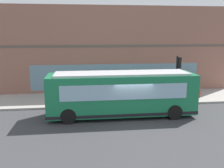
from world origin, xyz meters
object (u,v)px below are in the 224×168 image
object	(u,v)px
city_bus_nearside	(121,94)
fire_hydrant	(199,93)
traffic_light_near_corner	(178,70)
pedestrian_by_light_pole	(152,88)
pedestrian_near_building_entrance	(196,82)
pedestrian_near_hydrant	(123,84)

from	to	relation	value
city_bus_nearside	fire_hydrant	bearing A→B (deg)	-64.53
city_bus_nearside	traffic_light_near_corner	world-z (taller)	traffic_light_near_corner
city_bus_nearside	pedestrian_by_light_pole	distance (m)	4.48
fire_hydrant	pedestrian_by_light_pole	world-z (taller)	pedestrian_by_light_pole
pedestrian_near_building_entrance	traffic_light_near_corner	bearing A→B (deg)	134.13
pedestrian_near_hydrant	pedestrian_by_light_pole	distance (m)	3.07
city_bus_nearside	pedestrian_near_hydrant	size ratio (longest dim) A/B	6.25
fire_hydrant	pedestrian_near_hydrant	bearing A→B (deg)	72.74
pedestrian_near_hydrant	pedestrian_by_light_pole	size ratio (longest dim) A/B	0.91
pedestrian_near_building_entrance	pedestrian_by_light_pole	xyz separation A→B (m)	(-2.38, 5.01, 0.10)
city_bus_nearside	pedestrian_near_hydrant	bearing A→B (deg)	-10.85
fire_hydrant	pedestrian_near_building_entrance	bearing A→B (deg)	-18.48
traffic_light_near_corner	pedestrian_by_light_pole	world-z (taller)	traffic_light_near_corner
traffic_light_near_corner	fire_hydrant	xyz separation A→B (m)	(0.90, -2.37, -2.25)
pedestrian_by_light_pole	traffic_light_near_corner	bearing A→B (deg)	-106.85
pedestrian_near_hydrant	pedestrian_by_light_pole	world-z (taller)	pedestrian_by_light_pole
fire_hydrant	traffic_light_near_corner	bearing A→B (deg)	110.84
fire_hydrant	pedestrian_by_light_pole	distance (m)	4.38
city_bus_nearside	traffic_light_near_corner	xyz separation A→B (m)	(2.63, -5.04, 1.20)
pedestrian_near_building_entrance	pedestrian_near_hydrant	distance (m)	7.05
traffic_light_near_corner	pedestrian_near_hydrant	size ratio (longest dim) A/B	2.32
traffic_light_near_corner	fire_hydrant	size ratio (longest dim) A/B	5.05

